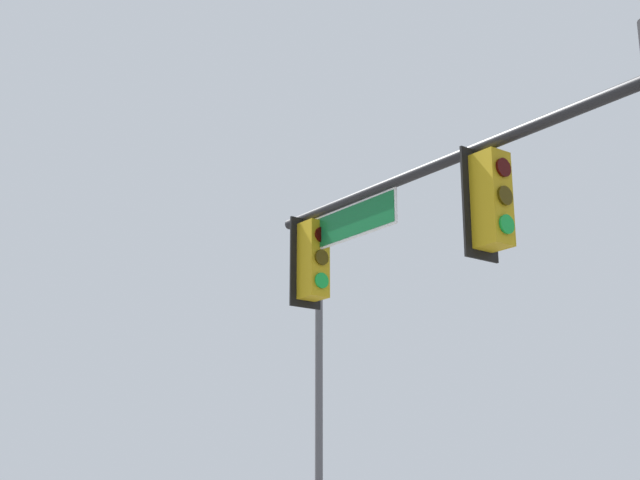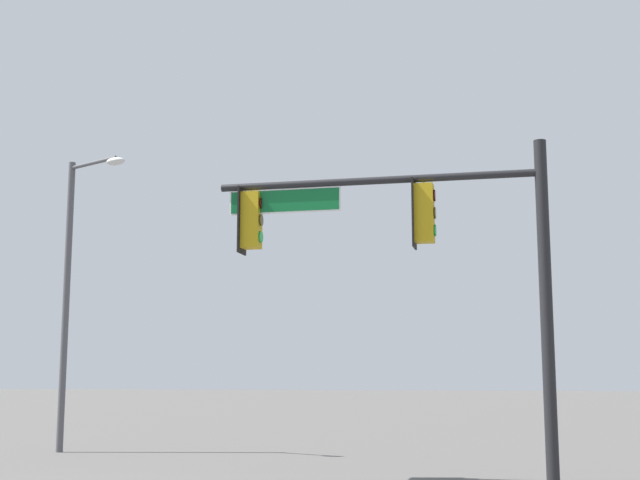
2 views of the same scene
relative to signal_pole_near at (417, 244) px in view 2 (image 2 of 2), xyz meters
The scene contains 2 objects.
signal_pole_near is the anchor object (origin of this frame).
street_lamp 10.83m from the signal_pole_near, 13.44° to the right, with size 2.15×0.60×7.64m.
Camera 2 is at (-9.94, 9.70, 1.75)m, focal length 50.00 mm.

